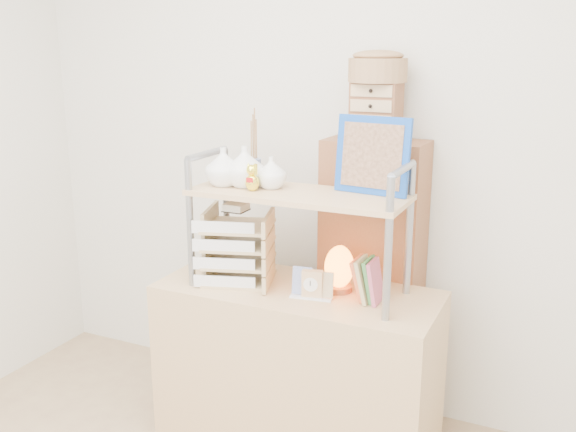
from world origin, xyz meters
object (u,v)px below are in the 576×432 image
object	(u,v)px
cabinet	(371,285)
desk	(297,369)
salt_lamp	(339,268)
letter_tray	(237,250)

from	to	relation	value
cabinet	desk	bearing A→B (deg)	-118.40
cabinet	salt_lamp	bearing A→B (deg)	-96.78
salt_lamp	cabinet	bearing A→B (deg)	81.93
salt_lamp	letter_tray	bearing A→B (deg)	-170.44
desk	cabinet	distance (m)	0.52
desk	letter_tray	bearing A→B (deg)	-175.70
desk	salt_lamp	world-z (taller)	salt_lamp
desk	letter_tray	xyz separation A→B (m)	(-0.28, -0.02, 0.52)
desk	cabinet	world-z (taller)	cabinet
desk	salt_lamp	xyz separation A→B (m)	(0.17, 0.05, 0.48)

